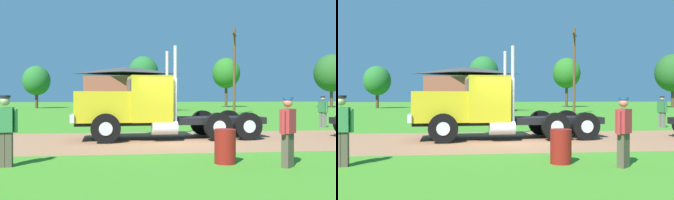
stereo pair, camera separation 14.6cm
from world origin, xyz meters
TOP-DOWN VIEW (x-y plane):
  - ground_plane at (0.00, 0.00)m, footprint 200.00×200.00m
  - dirt_track at (0.00, 0.00)m, footprint 120.00×6.68m
  - truck_foreground_white at (-1.02, 0.60)m, footprint 8.09×3.05m
  - visitor_walking_mid at (2.23, -5.76)m, footprint 0.48×0.46m
  - visitor_by_barrel at (-4.79, -4.93)m, footprint 0.58×0.29m
  - visitor_far_side at (9.29, 5.01)m, footprint 0.37×0.67m
  - steel_barrel at (0.81, -5.09)m, footprint 0.56×0.56m
  - shed_building at (-1.85, 28.89)m, footprint 9.88×6.90m
  - utility_pole_near at (8.99, 21.06)m, footprint 1.08×2.04m
  - tree_left at (-14.99, 40.90)m, footprint 3.96×3.96m
  - tree_mid at (0.47, 34.35)m, footprint 4.03×4.03m
  - tree_right at (14.34, 43.19)m, footprint 4.49×4.49m
  - tree_far_right at (30.37, 39.47)m, footprint 5.36×5.36m

SIDE VIEW (x-z plane):
  - ground_plane at x=0.00m, z-range 0.00..0.00m
  - dirt_track at x=0.00m, z-range 0.00..0.01m
  - steel_barrel at x=0.81m, z-range 0.00..0.91m
  - visitor_walking_mid at x=2.23m, z-range 0.08..1.83m
  - visitor_by_barrel at x=-4.79m, z-range 0.08..1.88m
  - visitor_far_side at x=9.29m, z-range 0.10..1.87m
  - truck_foreground_white at x=-1.02m, z-range -0.63..3.14m
  - shed_building at x=-1.85m, z-range -0.10..5.18m
  - tree_left at x=-14.99m, z-range 0.94..7.21m
  - utility_pole_near at x=8.99m, z-range 0.26..8.85m
  - tree_mid at x=0.47m, z-range 1.33..8.49m
  - tree_far_right at x=30.37m, z-range 1.24..9.64m
  - tree_right at x=14.34m, z-range 1.52..9.54m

